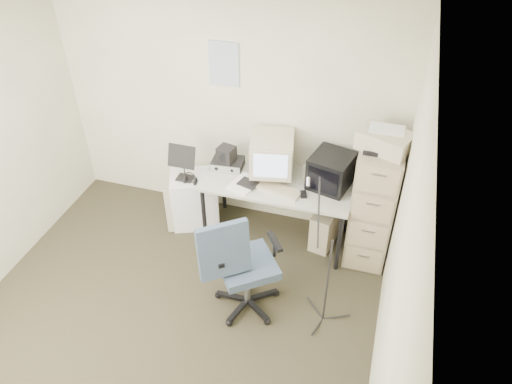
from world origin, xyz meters
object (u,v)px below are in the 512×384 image
(office_chair, at_px, (247,263))
(side_cart, at_px, (195,199))
(desk, at_px, (277,210))
(filing_cabinet, at_px, (373,203))

(office_chair, xyz_separation_m, side_cart, (-0.90, 0.98, -0.23))
(desk, distance_m, side_cart, 0.92)
(desk, bearing_deg, office_chair, -90.96)
(desk, bearing_deg, filing_cabinet, 1.81)
(filing_cabinet, relative_size, desk, 0.87)
(filing_cabinet, xyz_separation_m, desk, (-0.95, -0.03, -0.29))
(filing_cabinet, height_order, side_cart, filing_cabinet)
(desk, relative_size, side_cart, 2.46)
(desk, height_order, office_chair, office_chair)
(filing_cabinet, height_order, office_chair, filing_cabinet)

